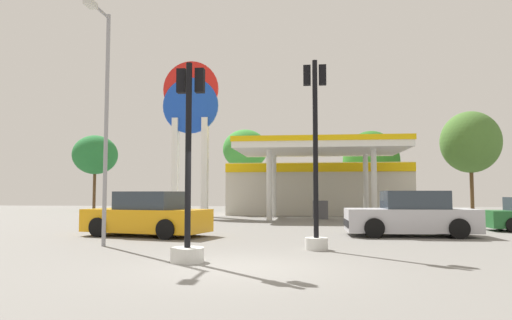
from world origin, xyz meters
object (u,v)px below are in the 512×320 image
at_px(traffic_signal_0, 188,194).
at_px(corner_streetlamp, 104,104).
at_px(tree_1, 245,149).
at_px(car_1, 147,216).
at_px(tree_3, 470,142).
at_px(traffic_signal_1, 316,173).
at_px(car_0, 411,215).
at_px(tree_0, 95,155).
at_px(tree_2, 371,161).
at_px(station_pole_sign, 190,119).

bearing_deg(traffic_signal_0, corner_streetlamp, 141.34).
relative_size(traffic_signal_0, tree_1, 0.63).
relative_size(car_1, tree_3, 0.58).
relative_size(car_1, traffic_signal_1, 0.91).
relative_size(car_0, tree_0, 0.70).
bearing_deg(tree_0, traffic_signal_0, -61.04).
bearing_deg(corner_streetlamp, tree_3, 54.33).
height_order(car_1, tree_2, tree_2).
bearing_deg(station_pole_sign, tree_1, 78.36).
height_order(car_0, tree_3, tree_3).
height_order(traffic_signal_0, tree_0, tree_0).
bearing_deg(car_0, tree_2, 86.12).
height_order(car_0, traffic_signal_1, traffic_signal_1).
distance_m(tree_0, tree_1, 13.25).
distance_m(traffic_signal_0, corner_streetlamp, 4.97).
bearing_deg(tree_1, station_pole_sign, -101.64).
bearing_deg(car_1, tree_3, 50.74).
xyz_separation_m(tree_1, corner_streetlamp, (-0.45, -28.22, -1.26)).
distance_m(traffic_signal_1, tree_1, 28.97).
bearing_deg(tree_1, tree_0, -170.85).
bearing_deg(traffic_signal_1, tree_1, 101.57).
xyz_separation_m(traffic_signal_1, tree_3, (13.18, 27.01, 3.63)).
bearing_deg(tree_1, car_1, -90.66).
distance_m(tree_1, tree_2, 11.08).
relative_size(tree_0, corner_streetlamp, 0.95).
xyz_separation_m(car_0, traffic_signal_0, (-6.44, -7.13, 0.79)).
bearing_deg(tree_3, car_0, -113.27).
bearing_deg(tree_1, car_0, -68.65).
distance_m(station_pole_sign, car_1, 15.09).
xyz_separation_m(station_pole_sign, tree_2, (12.95, 8.37, -2.39)).
height_order(station_pole_sign, car_1, station_pole_sign).
relative_size(station_pole_sign, corner_streetlamp, 1.49).
relative_size(station_pole_sign, traffic_signal_1, 1.97).
height_order(traffic_signal_0, tree_1, tree_1).
height_order(station_pole_sign, traffic_signal_0, station_pole_sign).
xyz_separation_m(traffic_signal_1, tree_0, (-18.85, 26.09, 2.79)).
xyz_separation_m(traffic_signal_1, corner_streetlamp, (-6.22, -0.02, 2.08)).
relative_size(tree_1, tree_3, 0.87).
xyz_separation_m(car_0, tree_3, (9.68, 22.51, 5.01)).
bearing_deg(car_0, tree_3, 66.73).
bearing_deg(corner_streetlamp, car_1, 87.29).
relative_size(car_0, traffic_signal_0, 1.01).
xyz_separation_m(car_1, tree_1, (0.29, 24.72, 4.72)).
distance_m(tree_1, tree_3, 18.99).
height_order(car_1, corner_streetlamp, corner_streetlamp).
xyz_separation_m(car_0, traffic_signal_1, (-3.49, -4.49, 1.38)).
relative_size(station_pole_sign, tree_2, 1.58).
distance_m(tree_0, tree_2, 23.79).
bearing_deg(station_pole_sign, traffic_signal_1, -65.08).
bearing_deg(tree_3, corner_streetlamp, -125.67).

